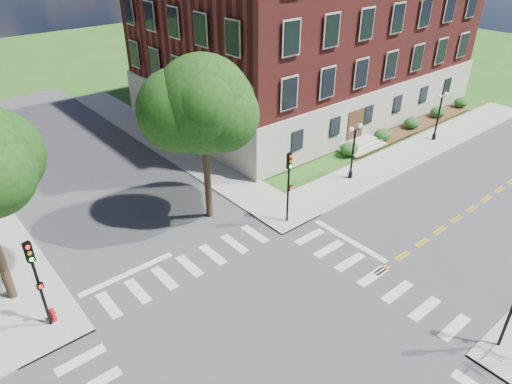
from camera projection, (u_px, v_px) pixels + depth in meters
ground at (275, 343)px, 20.91m from camera, size 160.00×160.00×0.00m
road_ew at (275, 343)px, 20.91m from camera, size 90.00×12.00×0.01m
road_ns at (275, 343)px, 20.90m from camera, size 12.00×90.00×0.01m
sidewalk_ne at (288, 146)px, 39.60m from camera, size 34.00×34.00×0.12m
crosswalk_east at (373, 276)px, 24.91m from camera, size 2.20×10.20×0.02m
stop_bar_east at (349, 240)px, 27.78m from camera, size 0.40×5.50×0.00m
main_building at (308, 24)px, 44.62m from camera, size 30.60×22.40×16.50m
shrub_row at (411, 129)px, 43.06m from camera, size 18.00×2.00×1.30m
tree_d at (203, 105)px, 26.31m from camera, size 5.83×5.83×10.48m
traffic_signal_ne at (289, 179)px, 27.90m from camera, size 0.36×0.41×4.80m
traffic_signal_nw at (36, 274)px, 20.23m from camera, size 0.36×0.42×4.80m
twin_lamp_west at (353, 149)px, 33.29m from camera, size 1.36×0.36×4.23m
twin_lamp_east at (439, 114)px, 39.54m from camera, size 1.36×0.36×4.23m
fire_hydrant at (53, 315)px, 21.82m from camera, size 0.35×0.35×0.75m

